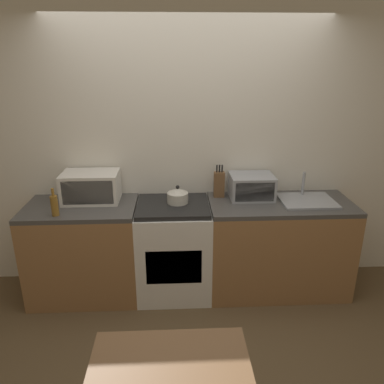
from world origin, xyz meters
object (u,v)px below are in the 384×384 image
at_px(stove_range, 174,249).
at_px(microwave, 91,187).
at_px(kettle, 178,196).
at_px(toaster_oven, 252,187).
at_px(bottle, 54,205).

distance_m(stove_range, microwave, 0.95).
bearing_deg(stove_range, microwave, 170.52).
height_order(stove_range, kettle, kettle).
height_order(stove_range, toaster_oven, toaster_oven).
bearing_deg(stove_range, toaster_oven, 9.91).
bearing_deg(microwave, bottle, -126.35).
relative_size(stove_range, bottle, 3.76).
bearing_deg(toaster_oven, microwave, -179.83).
bearing_deg(toaster_oven, bottle, -169.16).
height_order(kettle, toaster_oven, toaster_oven).
relative_size(bottle, toaster_oven, 0.60).
xyz_separation_m(microwave, bottle, (-0.24, -0.32, -0.04)).
height_order(bottle, toaster_oven, bottle).
bearing_deg(microwave, kettle, -6.23).
bearing_deg(kettle, bottle, -166.91).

